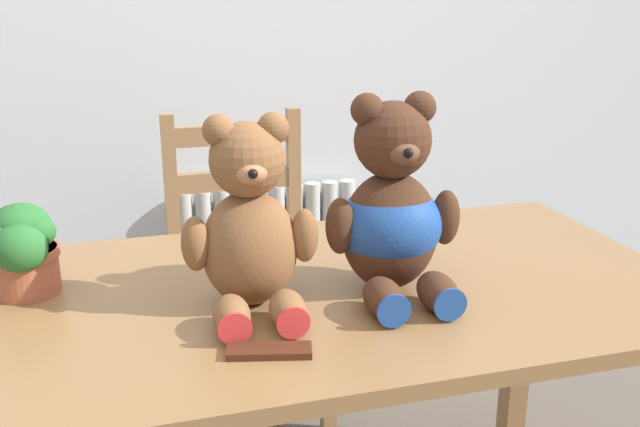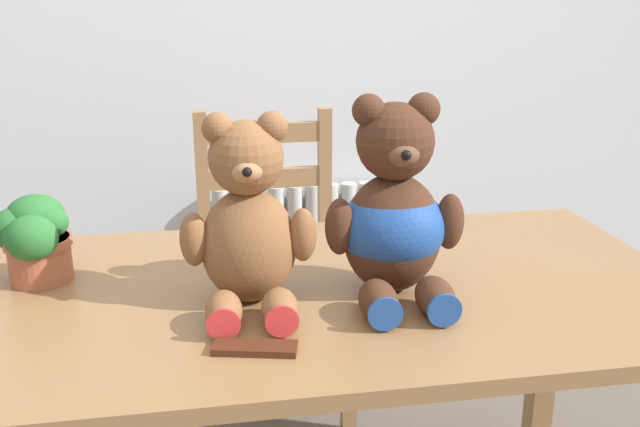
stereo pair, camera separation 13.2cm
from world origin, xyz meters
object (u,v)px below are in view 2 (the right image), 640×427
object	(u,v)px
teddy_bear_right	(394,217)
potted_plant	(34,237)
wooden_chair_behind	(271,272)
teddy_bear_left	(248,225)
chocolate_bar	(255,348)

from	to	relation	value
teddy_bear_right	potted_plant	xyz separation A→B (m)	(-0.68, 0.17, -0.06)
wooden_chair_behind	teddy_bear_right	size ratio (longest dim) A/B	2.46
wooden_chair_behind	teddy_bear_left	xyz separation A→B (m)	(-0.12, -0.79, 0.43)
teddy_bear_left	potted_plant	world-z (taller)	teddy_bear_left
teddy_bear_right	chocolate_bar	xyz separation A→B (m)	(-0.28, -0.19, -0.15)
teddy_bear_left	chocolate_bar	bearing A→B (deg)	90.37
wooden_chair_behind	teddy_bear_left	distance (m)	0.90
teddy_bear_right	chocolate_bar	size ratio (longest dim) A/B	2.79
wooden_chair_behind	chocolate_bar	bearing A→B (deg)	82.74
teddy_bear_left	chocolate_bar	xyz separation A→B (m)	(-0.01, -0.19, -0.15)
wooden_chair_behind	potted_plant	xyz separation A→B (m)	(-0.53, -0.62, 0.37)
teddy_bear_right	teddy_bear_left	bearing A→B (deg)	2.46
teddy_bear_left	teddy_bear_right	xyz separation A→B (m)	(0.27, 0.00, -0.00)
teddy_bear_left	chocolate_bar	world-z (taller)	teddy_bear_left
teddy_bear_left	wooden_chair_behind	bearing A→B (deg)	-95.53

